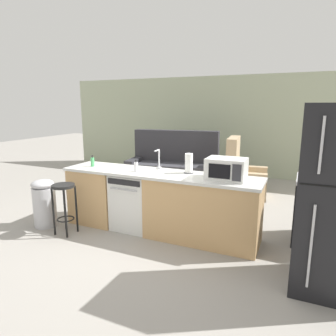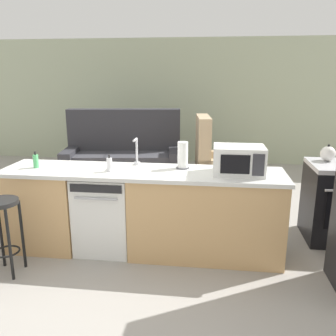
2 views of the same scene
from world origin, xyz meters
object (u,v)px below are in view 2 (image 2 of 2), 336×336
paper_towel_roll (183,155)px  couch (124,160)px  soap_bottle (109,165)px  bar_stool (3,221)px  dish_soap_bottle (36,161)px  kettle (328,154)px  microwave (239,160)px  dishwasher (106,212)px  armchair (214,166)px

paper_towel_roll → couch: couch is taller
soap_bottle → bar_stool: soap_bottle is taller
bar_stool → couch: 3.15m
paper_towel_roll → couch: 2.75m
bar_stool → dish_soap_bottle: bearing=83.2°
soap_bottle → kettle: size_ratio=0.86×
microwave → soap_bottle: 1.30m
dish_soap_bottle → couch: couch is taller
paper_towel_roll → bar_stool: 1.86m
soap_bottle → dish_soap_bottle: size_ratio=1.00×
dishwasher → soap_bottle: 0.56m
kettle → bar_stool: bearing=-158.2°
armchair → soap_bottle: bearing=-113.4°
soap_bottle → armchair: size_ratio=0.15×
dish_soap_bottle → bar_stool: size_ratio=0.24×
dish_soap_bottle → bar_stool: bearing=-96.8°
soap_bottle → kettle: (2.35, 0.76, 0.01)m
bar_stool → armchair: size_ratio=0.62×
soap_bottle → armchair: armchair is taller
soap_bottle → dish_soap_bottle: 0.82m
soap_bottle → microwave: bearing=3.6°
couch → armchair: bearing=-3.5°
dishwasher → dish_soap_bottle: dish_soap_bottle is taller
bar_stool → couch: (0.37, 3.12, -0.14)m
paper_towel_roll → bar_stool: size_ratio=0.38×
kettle → bar_stool: size_ratio=0.28×
microwave → bar_stool: (-2.19, -0.62, -0.50)m
kettle → couch: (-2.87, 1.83, -0.59)m
couch → dishwasher: bearing=-80.2°
dishwasher → armchair: (1.16, 2.41, -0.07)m
dishwasher → couch: couch is taller
dishwasher → bar_stool: dishwasher is taller
couch → dish_soap_bottle: bearing=-96.7°
couch → armchair: couch is taller
dishwasher → soap_bottle: size_ratio=4.77×
bar_stool → microwave: bearing=15.8°
dishwasher → microwave: size_ratio=1.68×
paper_towel_roll → bar_stool: (-1.62, -0.76, -0.50)m
bar_stool → kettle: bearing=21.8°
dish_soap_bottle → kettle: (3.17, 0.71, 0.01)m
microwave → couch: couch is taller
kettle → couch: couch is taller
microwave → paper_towel_roll: (-0.57, 0.14, -0.00)m
bar_stool → dishwasher: bearing=37.6°
dish_soap_bottle → couch: bearing=83.3°
armchair → couch: bearing=176.5°
bar_stool → armchair: armchair is taller
bar_stool → armchair: 3.61m
microwave → armchair: armchair is taller
dishwasher → bar_stool: bearing=-142.4°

